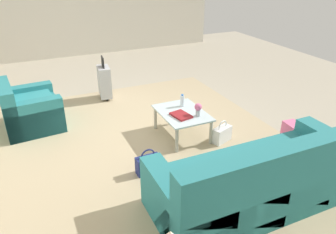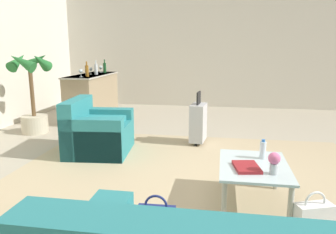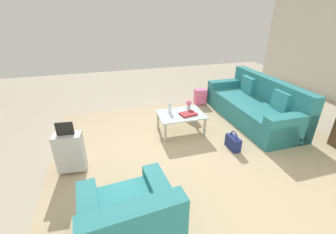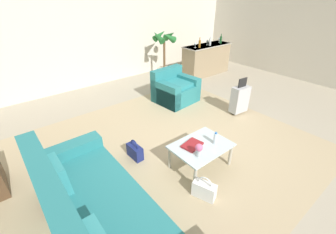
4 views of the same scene
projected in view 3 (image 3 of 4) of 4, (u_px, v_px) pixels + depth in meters
The scene contains 12 objects.
ground_plane at pixel (169, 148), 4.08m from camera, with size 12.00×12.00×0.00m, color #A89E89.
area_rug at pixel (204, 148), 4.06m from camera, with size 5.20×4.40×0.01m, color tan.
couch at pixel (255, 107), 5.02m from camera, with size 1.00×2.45×0.93m.
armchair at pixel (131, 225), 2.29m from camera, with size 1.01×0.94×0.80m.
coffee_table at pixel (181, 116), 4.46m from camera, with size 0.90×0.67×0.41m.
water_bottle at pixel (170, 108), 4.43m from camera, with size 0.06×0.06×0.20m.
coffee_table_book at pixel (188, 114), 4.39m from camera, with size 0.31×0.22×0.03m, color maroon.
flower_vase at pixel (189, 104), 4.57m from camera, with size 0.11×0.11×0.21m.
suitcase_silver at pixel (70, 152), 3.35m from camera, with size 0.42×0.26×0.85m.
handbag_navy at pixel (233, 142), 4.01m from camera, with size 0.15×0.32×0.36m.
handbag_white at pixel (191, 114), 5.08m from camera, with size 0.24×0.35×0.36m.
backpack_pink at pixel (200, 97), 5.90m from camera, with size 0.32×0.27×0.40m.
Camera 3 is at (0.97, 3.29, 2.28)m, focal length 24.00 mm.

